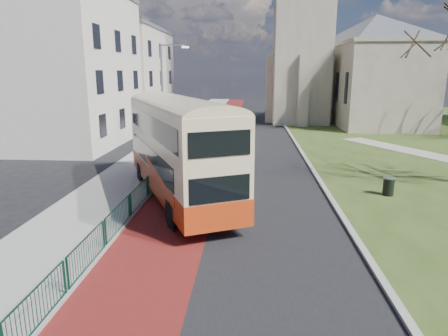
{
  "coord_description": "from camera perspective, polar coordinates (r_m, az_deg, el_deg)",
  "views": [
    {
      "loc": [
        2.11,
        -11.86,
        6.12
      ],
      "look_at": [
        0.97,
        5.19,
        2.0
      ],
      "focal_mm": 32.0,
      "sensor_mm": 36.0,
      "label": 1
    }
  ],
  "objects": [
    {
      "name": "ground",
      "position": [
        13.51,
        -5.73,
        -13.45
      ],
      "size": [
        160.0,
        160.0,
        0.0
      ],
      "primitive_type": "plane",
      "color": "black",
      "rests_on": "ground"
    },
    {
      "name": "road_carriageway",
      "position": [
        32.44,
        2.69,
        2.68
      ],
      "size": [
        9.0,
        120.0,
        0.01
      ],
      "primitive_type": "cube",
      "color": "black",
      "rests_on": "ground"
    },
    {
      "name": "bus_lane",
      "position": [
        32.6,
        -2.07,
        2.74
      ],
      "size": [
        3.4,
        120.0,
        0.01
      ],
      "primitive_type": "cube",
      "color": "#591414",
      "rests_on": "ground"
    },
    {
      "name": "pavement_west",
      "position": [
        33.2,
        -8.61,
        2.89
      ],
      "size": [
        4.0,
        120.0,
        0.12
      ],
      "primitive_type": "cube",
      "color": "gray",
      "rests_on": "ground"
    },
    {
      "name": "kerb_west",
      "position": [
        32.83,
        -5.2,
        2.87
      ],
      "size": [
        0.25,
        120.0,
        0.13
      ],
      "primitive_type": "cube",
      "color": "#999993",
      "rests_on": "ground"
    },
    {
      "name": "kerb_east",
      "position": [
        34.62,
        10.4,
        3.26
      ],
      "size": [
        0.25,
        80.0,
        0.13
      ],
      "primitive_type": "cube",
      "color": "#999993",
      "rests_on": "ground"
    },
    {
      "name": "pedestrian_railing",
      "position": [
        17.55,
        -13.19,
        -5.3
      ],
      "size": [
        0.07,
        24.0,
        1.12
      ],
      "color": "#0D3927",
      "rests_on": "ground"
    },
    {
      "name": "gothic_church",
      "position": [
        51.42,
        16.64,
        20.87
      ],
      "size": [
        16.38,
        18.0,
        40.0
      ],
      "color": "gray",
      "rests_on": "ground"
    },
    {
      "name": "street_block_near",
      "position": [
        37.49,
        -22.23,
        13.19
      ],
      "size": [
        10.3,
        14.3,
        13.0
      ],
      "color": "beige",
      "rests_on": "ground"
    },
    {
      "name": "street_block_far",
      "position": [
        52.39,
        -14.44,
        12.75
      ],
      "size": [
        10.3,
        16.3,
        11.5
      ],
      "color": "beige",
      "rests_on": "ground"
    },
    {
      "name": "streetlamp",
      "position": [
        30.58,
        -8.51,
        10.55
      ],
      "size": [
        2.13,
        0.18,
        8.0
      ],
      "color": "gray",
      "rests_on": "pavement_west"
    },
    {
      "name": "bus",
      "position": [
        19.22,
        -6.58,
        3.36
      ],
      "size": [
        7.25,
        11.55,
        4.81
      ],
      "rotation": [
        0.0,
        0.0,
        0.43
      ],
      "color": "#B43410",
      "rests_on": "ground"
    },
    {
      "name": "litter_bin",
      "position": [
        21.78,
        22.45,
        -2.42
      ],
      "size": [
        0.7,
        0.7,
        0.94
      ],
      "rotation": [
        0.0,
        0.0,
        -0.22
      ],
      "color": "black",
      "rests_on": "grass_green"
    }
  ]
}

